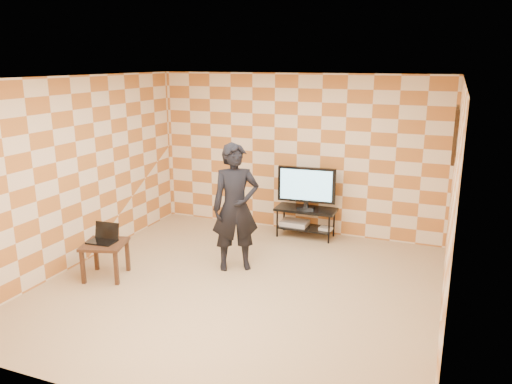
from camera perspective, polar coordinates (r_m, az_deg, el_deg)
floor at (r=6.72m, az=-1.91°, el=-10.77°), size 5.00×5.00×0.00m
wall_back at (r=8.55m, az=4.69°, el=4.33°), size 5.00×0.02×2.70m
wall_front at (r=4.19m, az=-15.88°, el=-7.47°), size 5.00×0.02×2.70m
wall_left at (r=7.58m, az=-19.64°, el=2.16°), size 0.02×5.00×2.70m
wall_right at (r=5.76m, az=21.44°, el=-1.84°), size 0.02×5.00×2.70m
ceiling at (r=6.06m, az=-2.14°, el=12.93°), size 5.00×5.00×0.02m
wall_art at (r=7.16m, az=21.82°, el=6.15°), size 0.04×0.72×0.72m
tv_stand at (r=8.43m, az=5.71°, el=-2.73°), size 1.01×0.45×0.50m
tv at (r=8.29m, az=5.79°, el=0.71°), size 0.97×0.20×0.70m
dvd_player at (r=8.55m, az=4.43°, el=-3.55°), size 0.46×0.33×0.08m
game_console at (r=8.37m, az=7.96°, el=-4.17°), size 0.22×0.17×0.05m
side_table at (r=7.14m, az=-16.89°, el=-6.25°), size 0.68×0.68×0.50m
laptop at (r=7.15m, az=-16.99°, el=-5.00°), size 0.38×0.31×0.25m
person at (r=6.98m, az=-2.35°, el=-1.78°), size 0.79×0.71×1.81m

